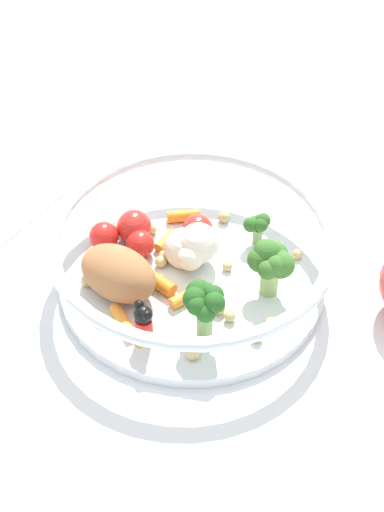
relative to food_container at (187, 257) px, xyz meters
The scene contains 2 objects.
ground_plane 0.04m from the food_container, 78.53° to the right, with size 2.40×2.40×0.00m, color white.
food_container is the anchor object (origin of this frame).
Camera 1 is at (-0.45, -0.14, 0.49)m, focal length 52.17 mm.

